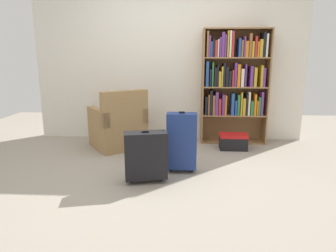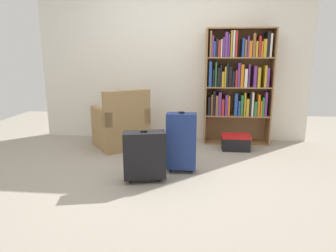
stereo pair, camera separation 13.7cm
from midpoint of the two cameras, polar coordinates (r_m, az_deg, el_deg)
ground_plane at (r=3.66m, az=-2.32°, el=-9.02°), size 7.74×7.74×0.00m
back_wall at (r=5.08m, az=-0.58°, el=12.18°), size 4.42×0.10×2.60m
bookshelf at (r=4.90m, az=11.56°, el=8.38°), size 1.02×0.33×1.79m
armchair at (r=4.69m, az=-10.13°, el=-0.24°), size 0.98×0.98×0.90m
mug at (r=4.78m, az=-2.65°, el=-3.10°), size 0.12×0.08×0.10m
storage_box at (r=4.65m, az=11.38°, el=-2.83°), size 0.41×0.25×0.24m
suitcase_navy_blue at (r=3.61m, az=1.50°, el=-2.87°), size 0.36×0.18×0.74m
suitcase_black at (r=3.35m, az=-5.39°, el=-5.55°), size 0.50×0.30×0.59m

